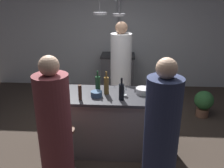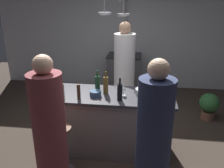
# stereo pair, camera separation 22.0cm
# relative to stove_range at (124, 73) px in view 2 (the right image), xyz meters

# --- Properties ---
(ground_plane) EXTENTS (9.00, 9.00, 0.00)m
(ground_plane) POSITION_rel_stove_range_xyz_m (0.00, -2.45, -0.45)
(ground_plane) COLOR #382D26
(back_wall) EXTENTS (6.40, 0.16, 2.60)m
(back_wall) POSITION_rel_stove_range_xyz_m (0.00, 0.40, 0.85)
(back_wall) COLOR #B2B7BC
(back_wall) RESTS_ON ground_plane
(kitchen_island) EXTENTS (1.80, 0.72, 0.90)m
(kitchen_island) POSITION_rel_stove_range_xyz_m (0.00, -2.45, 0.01)
(kitchen_island) COLOR slate
(kitchen_island) RESTS_ON ground_plane
(stove_range) EXTENTS (0.80, 0.64, 0.89)m
(stove_range) POSITION_rel_stove_range_xyz_m (0.00, 0.00, 0.00)
(stove_range) COLOR #47474C
(stove_range) RESTS_ON ground_plane
(chef) EXTENTS (0.38, 0.38, 1.80)m
(chef) POSITION_rel_stove_range_xyz_m (0.11, -1.36, 0.39)
(chef) COLOR white
(chef) RESTS_ON ground_plane
(bar_stool_right) EXTENTS (0.28, 0.28, 0.68)m
(bar_stool_right) POSITION_rel_stove_range_xyz_m (0.58, -3.07, -0.07)
(bar_stool_right) COLOR #4C4C51
(bar_stool_right) RESTS_ON ground_plane
(guest_right) EXTENTS (0.36, 0.36, 1.70)m
(guest_right) POSITION_rel_stove_range_xyz_m (0.58, -3.45, 0.34)
(guest_right) COLOR #262D4C
(guest_right) RESTS_ON ground_plane
(bar_stool_left) EXTENTS (0.28, 0.28, 0.68)m
(bar_stool_left) POSITION_rel_stove_range_xyz_m (-0.54, -3.07, -0.07)
(bar_stool_left) COLOR #4C4C51
(bar_stool_left) RESTS_ON ground_plane
(guest_left) EXTENTS (0.36, 0.36, 1.69)m
(guest_left) POSITION_rel_stove_range_xyz_m (-0.53, -3.43, 0.34)
(guest_left) COLOR brown
(guest_left) RESTS_ON ground_plane
(overhead_pot_rack) EXTENTS (0.59, 1.49, 2.17)m
(overhead_pot_rack) POSITION_rel_stove_range_xyz_m (-0.07, -0.48, 1.19)
(overhead_pot_rack) COLOR gray
(overhead_pot_rack) RESTS_ON ground_plane
(potted_plant) EXTENTS (0.36, 0.36, 0.52)m
(potted_plant) POSITION_rel_stove_range_xyz_m (1.70, -1.30, -0.15)
(potted_plant) COLOR brown
(potted_plant) RESTS_ON ground_plane
(pepper_mill) EXTENTS (0.05, 0.05, 0.21)m
(pepper_mill) POSITION_rel_stove_range_xyz_m (-0.41, -2.66, 0.56)
(pepper_mill) COLOR #382319
(pepper_mill) RESTS_ON kitchen_island
(wine_bottle_red) EXTENTS (0.07, 0.07, 0.30)m
(wine_bottle_red) POSITION_rel_stove_range_xyz_m (0.52, -2.67, 0.57)
(wine_bottle_red) COLOR #143319
(wine_bottle_red) RESTS_ON kitchen_island
(wine_bottle_amber) EXTENTS (0.07, 0.07, 0.33)m
(wine_bottle_amber) POSITION_rel_stove_range_xyz_m (-0.07, -2.44, 0.58)
(wine_bottle_amber) COLOR brown
(wine_bottle_amber) RESTS_ON kitchen_island
(wine_bottle_white) EXTENTS (0.07, 0.07, 0.31)m
(wine_bottle_white) POSITION_rel_stove_range_xyz_m (-0.63, -2.70, 0.57)
(wine_bottle_white) COLOR gray
(wine_bottle_white) RESTS_ON kitchen_island
(wine_bottle_dark) EXTENTS (0.07, 0.07, 0.31)m
(wine_bottle_dark) POSITION_rel_stove_range_xyz_m (0.15, -2.63, 0.57)
(wine_bottle_dark) COLOR black
(wine_bottle_dark) RESTS_ON kitchen_island
(wine_bottle_green) EXTENTS (0.07, 0.07, 0.33)m
(wine_bottle_green) POSITION_rel_stove_range_xyz_m (-0.20, -2.39, 0.58)
(wine_bottle_green) COLOR #193D23
(wine_bottle_green) RESTS_ON kitchen_island
(wine_glass_by_chef) EXTENTS (0.07, 0.07, 0.15)m
(wine_glass_by_chef) POSITION_rel_stove_range_xyz_m (0.61, -2.65, 0.56)
(wine_glass_by_chef) COLOR silver
(wine_glass_by_chef) RESTS_ON kitchen_island
(wine_glass_near_left_guest) EXTENTS (0.07, 0.07, 0.15)m
(wine_glass_near_left_guest) POSITION_rel_stove_range_xyz_m (0.19, -2.47, 0.56)
(wine_glass_near_left_guest) COLOR silver
(wine_glass_near_left_guest) RESTS_ON kitchen_island
(mixing_bowl_wooden) EXTENTS (0.17, 0.17, 0.06)m
(mixing_bowl_wooden) POSITION_rel_stove_range_xyz_m (-0.75, -2.53, 0.48)
(mixing_bowl_wooden) COLOR brown
(mixing_bowl_wooden) RESTS_ON kitchen_island
(mixing_bowl_blue) EXTENTS (0.16, 0.16, 0.08)m
(mixing_bowl_blue) POSITION_rel_stove_range_xyz_m (-0.20, -2.54, 0.49)
(mixing_bowl_blue) COLOR #334C6B
(mixing_bowl_blue) RESTS_ON kitchen_island
(mixing_bowl_steel) EXTENTS (0.22, 0.22, 0.08)m
(mixing_bowl_steel) POSITION_rel_stove_range_xyz_m (0.46, -2.39, 0.49)
(mixing_bowl_steel) COLOR #B7B7BC
(mixing_bowl_steel) RESTS_ON kitchen_island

